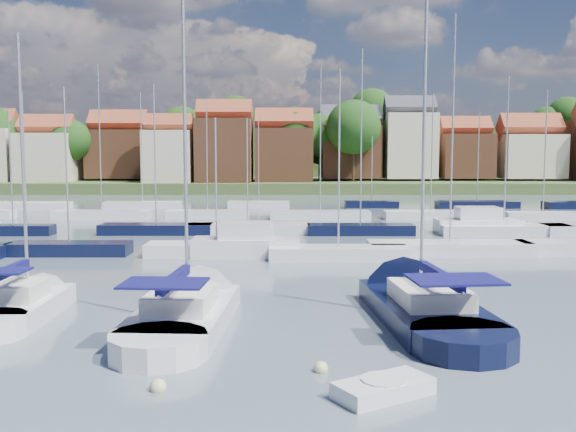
{
  "coord_description": "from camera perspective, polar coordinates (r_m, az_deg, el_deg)",
  "views": [
    {
      "loc": [
        -2.67,
        -21.62,
        6.73
      ],
      "look_at": [
        -2.58,
        14.0,
        3.24
      ],
      "focal_mm": 40.0,
      "sensor_mm": 36.0,
      "label": 1
    }
  ],
  "objects": [
    {
      "name": "ground",
      "position": [
        62.05,
        2.32,
        -0.63
      ],
      "size": [
        260.0,
        260.0,
        0.0
      ],
      "primitive_type": "plane",
      "color": "#414E59",
      "rests_on": "ground"
    },
    {
      "name": "sailboat_left",
      "position": [
        29.52,
        -21.75,
        -7.26
      ],
      "size": [
        2.51,
        9.13,
        12.49
      ],
      "rotation": [
        0.0,
        0.0,
        1.58
      ],
      "color": "silver",
      "rests_on": "ground"
    },
    {
      "name": "sailboat_centre",
      "position": [
        27.14,
        -8.42,
        -8.06
      ],
      "size": [
        4.05,
        12.7,
        16.97
      ],
      "rotation": [
        0.0,
        0.0,
        1.51
      ],
      "color": "silver",
      "rests_on": "ground"
    },
    {
      "name": "sailboat_navy",
      "position": [
        28.59,
        10.9,
        -7.41
      ],
      "size": [
        4.79,
        14.06,
        19.0
      ],
      "rotation": [
        0.0,
        0.0,
        1.65
      ],
      "color": "black",
      "rests_on": "ground"
    },
    {
      "name": "tender",
      "position": [
        18.61,
        8.47,
        -14.91
      ],
      "size": [
        3.05,
        2.54,
        0.6
      ],
      "rotation": [
        0.0,
        0.0,
        0.54
      ],
      "color": "silver",
      "rests_on": "ground"
    },
    {
      "name": "buoy_b",
      "position": [
        19.27,
        -11.46,
        -14.97
      ],
      "size": [
        0.49,
        0.49,
        0.49
      ],
      "primitive_type": "sphere",
      "color": "beige",
      "rests_on": "ground"
    },
    {
      "name": "buoy_c",
      "position": [
        21.53,
        -11.36,
        -12.74
      ],
      "size": [
        0.52,
        0.52,
        0.52
      ],
      "primitive_type": "sphere",
      "color": "#D85914",
      "rests_on": "ground"
    },
    {
      "name": "buoy_d",
      "position": [
        20.42,
        2.95,
        -13.66
      ],
      "size": [
        0.46,
        0.46,
        0.46
      ],
      "primitive_type": "sphere",
      "color": "beige",
      "rests_on": "ground"
    },
    {
      "name": "buoy_e",
      "position": [
        30.32,
        15.47,
        -7.44
      ],
      "size": [
        0.41,
        0.41,
        0.41
      ],
      "primitive_type": "sphere",
      "color": "#D85914",
      "rests_on": "ground"
    },
    {
      "name": "marina_field",
      "position": [
        57.3,
        4.44,
        -0.73
      ],
      "size": [
        79.62,
        41.41,
        15.93
      ],
      "color": "silver",
      "rests_on": "ground"
    },
    {
      "name": "far_shore_town",
      "position": [
        154.38,
        1.68,
        4.81
      ],
      "size": [
        212.46,
        90.0,
        22.27
      ],
      "color": "#465A2D",
      "rests_on": "ground"
    }
  ]
}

